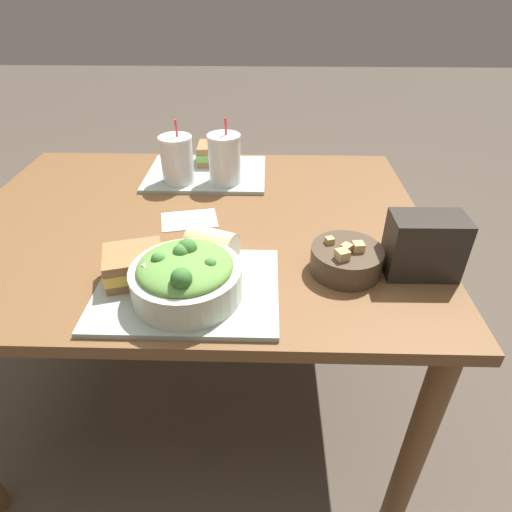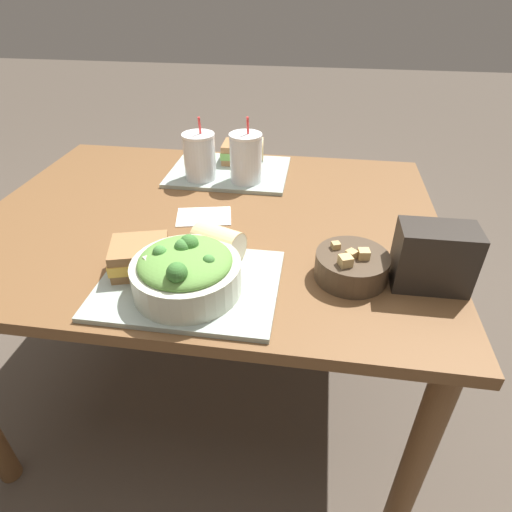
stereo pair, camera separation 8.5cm
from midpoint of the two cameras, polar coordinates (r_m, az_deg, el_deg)
The scene contains 14 objects.
ground_plane at distance 1.65m, azimuth -3.20°, elevation -17.02°, with size 12.00×12.00×0.00m, color #4C4238.
dining_table at distance 1.22m, azimuth -4.12°, elevation 1.53°, with size 1.24×0.95×0.72m.
tray_near at distance 0.91m, azimuth -6.29°, elevation -3.82°, with size 0.38×0.29×0.01m.
tray_far at distance 1.43m, azimuth -1.99°, elevation 11.14°, with size 0.38×0.29×0.01m.
salad_bowl at distance 0.86m, azimuth -6.56°, elevation -2.07°, with size 0.22×0.22×0.11m.
soup_bowl at distance 0.95m, azimuth 15.13°, elevation -1.29°, with size 0.16×0.16×0.08m.
sandwich_near at distance 0.95m, azimuth -12.73°, elevation -0.15°, with size 0.15×0.14×0.06m.
baguette_near at distance 0.96m, azimuth -2.49°, elevation 1.63°, with size 0.13×0.11×0.08m.
sandwich_far at distance 1.48m, azimuth -0.37°, elevation 13.64°, with size 0.12×0.11×0.06m.
baguette_far at distance 1.49m, azimuth 1.08°, elevation 14.07°, with size 0.09×0.09×0.08m.
drink_cup_dark at distance 1.35m, azimuth -5.69°, elevation 12.87°, with size 0.10×0.10×0.19m.
drink_cup_red at distance 1.32m, azimuth 0.52°, elevation 12.72°, with size 0.10×0.10×0.20m.
chip_bag at distance 0.97m, azimuth 24.97°, elevation -0.25°, with size 0.16×0.09×0.14m.
napkin_folded at distance 1.17m, azimuth -4.90°, elevation 5.20°, with size 0.16×0.13×0.00m.
Camera 2 is at (0.28, -1.00, 1.28)m, focal length 30.00 mm.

